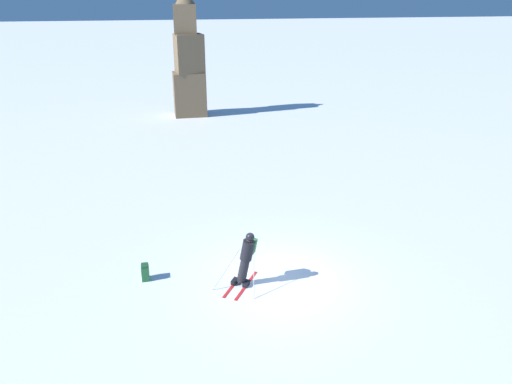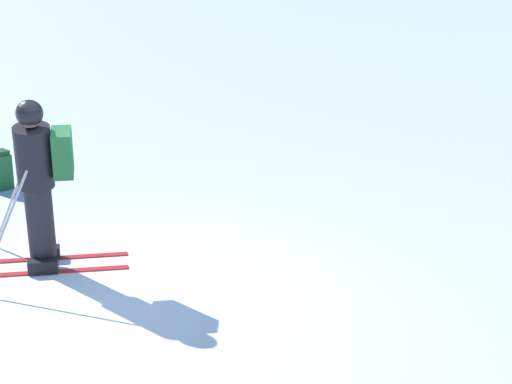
% 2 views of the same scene
% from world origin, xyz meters
% --- Properties ---
extents(ground_plane, '(300.00, 300.00, 0.00)m').
position_xyz_m(ground_plane, '(0.00, 0.00, 0.00)').
color(ground_plane, white).
extents(skier, '(1.46, 1.62, 1.75)m').
position_xyz_m(skier, '(-1.03, -0.07, 0.96)').
color(skier, red).
rests_on(skier, ground).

